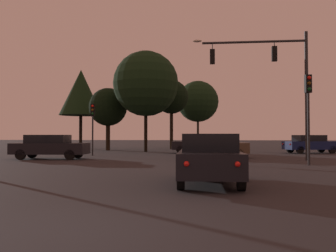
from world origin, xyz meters
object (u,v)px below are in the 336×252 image
Objects in this scene: traffic_light_corner_left at (93,119)px; tree_right_cluster at (146,84)px; traffic_signal_mast_arm at (274,72)px; tree_behind_sign at (171,97)px; traffic_light_corner_right at (308,101)px; car_nearside_lane at (209,158)px; car_crossing_right at (216,146)px; tree_center_horizon at (198,101)px; car_far_lane at (310,144)px; tree_lot_edge at (81,93)px; car_crossing_left at (50,146)px; car_parked_lot at (197,144)px; tree_left_far at (108,107)px.

traffic_light_corner_left is 7.83m from tree_right_cluster.
traffic_signal_mast_arm reaches higher than tree_behind_sign.
traffic_light_corner_right is 17.24m from tree_right_cluster.
traffic_light_corner_right reaches higher than car_nearside_lane.
car_crossing_right is 15.90m from tree_behind_sign.
tree_behind_sign is 8.53m from tree_center_horizon.
tree_center_horizon is at bearing 74.07° from tree_right_cluster.
traffic_light_corner_right is 0.96× the size of car_far_lane.
tree_lot_edge is (-12.90, -8.18, 0.36)m from tree_center_horizon.
car_crossing_right is (10.34, 2.54, -0.00)m from car_crossing_left.
traffic_signal_mast_arm is at bearing -116.59° from car_far_lane.
traffic_signal_mast_arm is 1.78× the size of car_parked_lot.
tree_lot_edge is at bearing 138.83° from traffic_signal_mast_arm.
car_nearside_lane is at bearing -123.91° from traffic_light_corner_right.
tree_center_horizon is (2.57, 8.12, 0.31)m from tree_behind_sign.
car_parked_lot is 17.50m from tree_center_horizon.
traffic_signal_mast_arm is at bearing -44.89° from tree_right_cluster.
tree_right_cluster reaches higher than traffic_light_corner_left.
traffic_signal_mast_arm is 12.20m from car_nearside_lane.
tree_right_cluster reaches higher than car_far_lane.
tree_lot_edge is at bearing 137.43° from tree_left_far.
tree_behind_sign is at bearing 116.64° from traffic_signal_mast_arm.
car_parked_lot is (7.46, 4.38, -1.93)m from traffic_light_corner_left.
car_far_lane is at bearing 41.77° from car_crossing_right.
car_nearside_lane is at bearing -65.88° from tree_left_far.
traffic_light_corner_left is at bearing -161.55° from car_far_lane.
tree_right_cluster is (-14.18, 0.81, 5.43)m from car_far_lane.
traffic_light_corner_left is 0.44× the size of tree_center_horizon.
car_crossing_left is 18.53m from tree_behind_sign.
car_nearside_lane and car_crossing_left have the same top height.
car_crossing_right is 0.98× the size of car_parked_lot.
tree_behind_sign is (5.70, 16.94, 4.88)m from car_crossing_left.
tree_left_far is at bearing 139.29° from traffic_signal_mast_arm.
traffic_light_corner_right is 15.28m from car_crossing_left.
tree_left_far is (-10.17, 22.73, 3.51)m from car_nearside_lane.
traffic_signal_mast_arm reaches higher than car_crossing_left.
traffic_light_corner_left is at bearing -113.03° from tree_right_cluster.
tree_center_horizon reaches higher than car_far_lane.
car_crossing_right is at bearing -84.77° from tree_center_horizon.
tree_center_horizon is at bearing 72.43° from tree_behind_sign.
car_crossing_right is 11.43m from tree_right_cluster.
traffic_light_corner_right is 1.06× the size of car_crossing_right.
car_crossing_right is at bearing -138.23° from car_far_lane.
tree_left_far is (-15.04, 15.49, 1.12)m from traffic_light_corner_right.
tree_left_far reaches higher than traffic_light_corner_right.
traffic_light_corner_right reaches higher than car_crossing_right.
car_crossing_left is at bearing -111.45° from tree_right_cluster.
car_far_lane is (8.29, 19.55, 0.00)m from car_nearside_lane.
tree_right_cluster reaches higher than tree_lot_edge.
traffic_signal_mast_arm is 1.61× the size of car_crossing_left.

